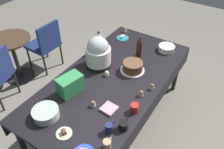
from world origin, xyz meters
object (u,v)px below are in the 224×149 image
object	(u,v)px
coffee_mug_navy	(109,128)
round_cafe_table	(13,51)
coffee_mug_black	(124,125)
maroon_chair_right	(45,43)
frosted_layer_cake	(133,67)
soda_bottle_cola	(139,47)
potluck_table	(112,82)
dessert_plate_cream	(64,133)
cupcake_vanilla	(107,73)
soda_bottle_water	(99,43)
ceramic_snack_bowl	(167,48)
cupcake_cocoa	(93,104)
cupcake_berry	(125,30)
soda_carton	(70,85)
cupcake_rose	(152,87)
dessert_plate_teal	(123,38)
slow_cooker	(98,53)
cupcake_lemon	(141,93)
glass_salad_bowl	(46,113)
coffee_mug_red	(134,108)
coffee_mug_tan	(107,144)

from	to	relation	value
coffee_mug_navy	round_cafe_table	distance (m)	2.23
coffee_mug_black	maroon_chair_right	bearing A→B (deg)	65.05
frosted_layer_cake	soda_bottle_cola	distance (m)	0.32
potluck_table	dessert_plate_cream	world-z (taller)	dessert_plate_cream
cupcake_vanilla	dessert_plate_cream	bearing A→B (deg)	-171.89
soda_bottle_water	ceramic_snack_bowl	bearing A→B (deg)	-55.79
cupcake_cocoa	soda_bottle_water	size ratio (longest dim) A/B	0.23
potluck_table	round_cafe_table	size ratio (longest dim) A/B	3.06
cupcake_vanilla	cupcake_berry	bearing A→B (deg)	18.57
soda_carton	maroon_chair_right	size ratio (longest dim) A/B	0.31
cupcake_rose	cupcake_cocoa	bearing A→B (deg)	144.75
dessert_plate_teal	slow_cooker	bearing A→B (deg)	-173.90
cupcake_lemon	soda_carton	distance (m)	0.74
frosted_layer_cake	cupcake_cocoa	world-z (taller)	frosted_layer_cake
glass_salad_bowl	cupcake_lemon	bearing A→B (deg)	-40.74
maroon_chair_right	coffee_mug_red	bearing A→B (deg)	-109.37
cupcake_lemon	cupcake_cocoa	world-z (taller)	same
frosted_layer_cake	coffee_mug_red	distance (m)	0.63
frosted_layer_cake	cupcake_rose	distance (m)	0.37
potluck_table	dessert_plate_teal	xyz separation A→B (m)	(0.82, 0.34, 0.07)
coffee_mug_tan	coffee_mug_red	world-z (taller)	coffee_mug_red
frosted_layer_cake	cupcake_vanilla	world-z (taller)	frosted_layer_cake
dessert_plate_cream	cupcake_rose	distance (m)	1.03
maroon_chair_right	coffee_mug_tan	bearing A→B (deg)	-120.61
coffee_mug_red	dessert_plate_cream	bearing A→B (deg)	145.13
coffee_mug_tan	maroon_chair_right	distance (m)	2.32
glass_salad_bowl	coffee_mug_red	size ratio (longest dim) A/B	2.06
soda_carton	cupcake_lemon	bearing A→B (deg)	-49.70
slow_cooker	soda_bottle_water	distance (m)	0.30
dessert_plate_teal	cupcake_rose	size ratio (longest dim) A/B	2.59
cupcake_rose	cupcake_berry	world-z (taller)	same
soda_bottle_water	round_cafe_table	distance (m)	1.44
potluck_table	dessert_plate_cream	xyz separation A→B (m)	(-0.87, -0.05, 0.07)
dessert_plate_cream	maroon_chair_right	size ratio (longest dim) A/B	0.17
cupcake_vanilla	coffee_mug_red	distance (m)	0.60
cupcake_vanilla	cupcake_rose	size ratio (longest dim) A/B	1.00
cupcake_rose	soda_carton	bearing A→B (deg)	125.62
dessert_plate_cream	coffee_mug_navy	distance (m)	0.40
potluck_table	soda_bottle_water	distance (m)	0.60
dessert_plate_teal	soda_bottle_water	bearing A→B (deg)	169.05
round_cafe_table	glass_salad_bowl	bearing A→B (deg)	-116.35
cupcake_cocoa	round_cafe_table	xyz separation A→B (m)	(0.41, 1.83, -0.28)
round_cafe_table	dessert_plate_cream	bearing A→B (deg)	-114.36
dessert_plate_teal	coffee_mug_tan	world-z (taller)	coffee_mug_tan
cupcake_lemon	coffee_mug_navy	bearing A→B (deg)	176.54
slow_cooker	round_cafe_table	distance (m)	1.56
cupcake_vanilla	soda_bottle_cola	world-z (taller)	soda_bottle_cola
coffee_mug_black	soda_bottle_water	bearing A→B (deg)	45.15
glass_salad_bowl	dessert_plate_cream	size ratio (longest dim) A/B	1.74
ceramic_snack_bowl	coffee_mug_navy	distance (m)	1.49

